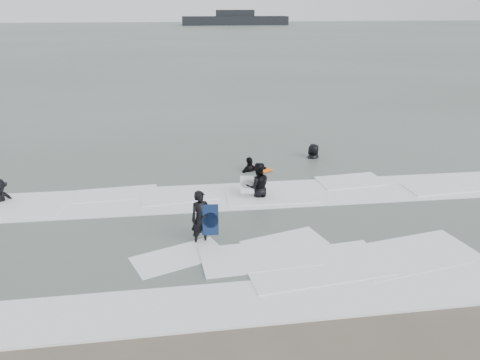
{
  "coord_description": "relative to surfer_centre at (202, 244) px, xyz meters",
  "views": [
    {
      "loc": [
        -1.94,
        -10.15,
        6.98
      ],
      "look_at": [
        0.0,
        5.0,
        1.1
      ],
      "focal_mm": 35.0,
      "sensor_mm": 36.0,
      "label": 1
    }
  ],
  "objects": [
    {
      "name": "surfer_breaker",
      "position": [
        -7.15,
        3.95,
        0.0
      ],
      "size": [
        1.35,
        1.24,
        1.82
      ],
      "primitive_type": "imported",
      "rotation": [
        0.0,
        0.0,
        0.63
      ],
      "color": "black",
      "rests_on": "ground"
    },
    {
      "name": "surfer_centre",
      "position": [
        0.0,
        0.0,
        0.0
      ],
      "size": [
        0.74,
        0.61,
        1.76
      ],
      "primitive_type": "imported",
      "rotation": [
        0.0,
        0.0,
        0.34
      ],
      "color": "black",
      "rests_on": "ground"
    },
    {
      "name": "ground",
      "position": [
        1.49,
        -2.57,
        0.0
      ],
      "size": [
        320.0,
        320.0,
        0.0
      ],
      "primitive_type": "plane",
      "color": "brown",
      "rests_on": "ground"
    },
    {
      "name": "surf_foam",
      "position": [
        1.49,
        1.13,
        0.04
      ],
      "size": [
        30.03,
        9.06,
        0.09
      ],
      "color": "white",
      "rests_on": "ground"
    },
    {
      "name": "surfer_wading",
      "position": [
        2.28,
        3.3,
        0.0
      ],
      "size": [
        0.99,
        0.8,
        1.96
      ],
      "primitive_type": "imported",
      "rotation": [
        0.0,
        0.0,
        3.2
      ],
      "color": "black",
      "rests_on": "ground"
    },
    {
      "name": "sea",
      "position": [
        1.49,
        77.43,
        0.06
      ],
      "size": [
        320.0,
        320.0,
        0.0
      ],
      "primitive_type": "plane",
      "color": "#47544C",
      "rests_on": "ground"
    },
    {
      "name": "bodyboards",
      "position": [
        1.7,
        3.2,
        0.5
      ],
      "size": [
        3.35,
        6.99,
        1.25
      ],
      "color": "#0D1C40",
      "rests_on": "ground"
    },
    {
      "name": "surfer_right_far",
      "position": [
        5.63,
        7.59,
        0.0
      ],
      "size": [
        1.09,
        1.01,
        1.87
      ],
      "primitive_type": "imported",
      "rotation": [
        0.0,
        0.0,
        -2.54
      ],
      "color": "black",
      "rests_on": "ground"
    },
    {
      "name": "vessel_horizon",
      "position": [
        16.91,
        134.72,
        1.59
      ],
      "size": [
        31.69,
        5.66,
        4.3
      ],
      "color": "black",
      "rests_on": "ground"
    },
    {
      "name": "surfer_right_near",
      "position": [
        2.4,
        6.16,
        0.0
      ],
      "size": [
        1.16,
        0.87,
        1.83
      ],
      "primitive_type": "imported",
      "rotation": [
        0.0,
        0.0,
        -2.69
      ],
      "color": "black",
      "rests_on": "ground"
    }
  ]
}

